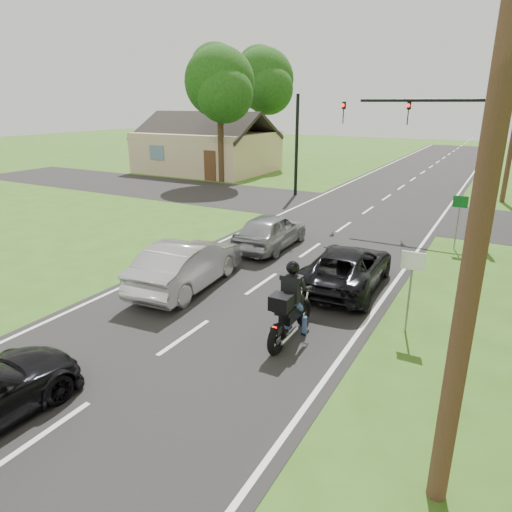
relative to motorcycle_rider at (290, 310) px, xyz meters
The scene contains 15 objects.
ground 2.71m from the motorcycle_rider, 152.76° to the right, with size 140.00×140.00×0.00m, color #355919.
road 9.14m from the motorcycle_rider, 104.66° to the left, with size 8.00×100.00×0.01m, color black.
cross_road 15.01m from the motorcycle_rider, 98.85° to the left, with size 60.00×7.00×0.01m, color black.
motorcycle_rider is the anchor object (origin of this frame).
dark_suv 3.92m from the motorcycle_rider, 88.38° to the left, with size 2.14×4.64×1.29m, color black.
silver_sedan 4.45m from the motorcycle_rider, 160.63° to the left, with size 1.59×4.56×1.50m, color silver.
silver_suv 7.39m from the motorcycle_rider, 121.02° to the left, with size 1.67×4.15×1.42m, color #94979B.
traffic_signal 13.28m from the motorcycle_rider, 85.40° to the left, with size 6.38×0.44×6.00m.
signal_pole_far 18.54m from the motorcycle_rider, 114.06° to the left, with size 0.20×0.20×6.00m, color black.
utility_pole_near 6.61m from the motorcycle_rider, 39.30° to the right, with size 1.60×0.28×10.00m.
sign_white 3.10m from the motorcycle_rider, 36.83° to the left, with size 0.55×0.07×2.12m.
sign_green 10.16m from the motorcycle_rider, 75.16° to the left, with size 0.55×0.07×2.12m.
tree_left_near 24.00m from the motorcycle_rider, 127.04° to the left, with size 5.12×4.96×9.22m.
tree_left_far 33.35m from the motorcycle_rider, 119.25° to the left, with size 5.76×5.58×10.14m.
house 29.27m from the motorcycle_rider, 128.75° to the left, with size 10.20×8.00×4.84m.
Camera 1 is at (6.44, -7.90, 5.51)m, focal length 32.00 mm.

